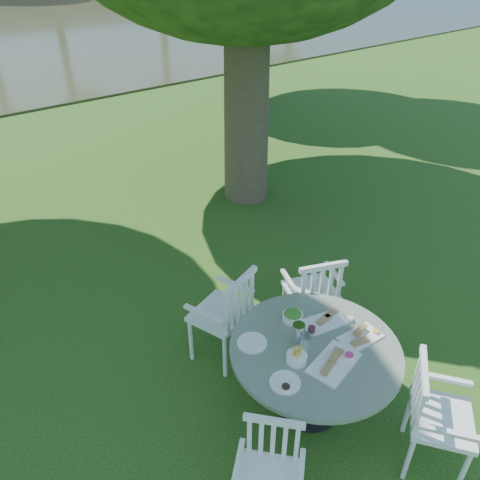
# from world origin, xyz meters

# --- Properties ---
(ground) EXTENTS (140.00, 140.00, 0.00)m
(ground) POSITION_xyz_m (0.00, 0.00, 0.00)
(ground) COLOR #17390B
(ground) RESTS_ON ground
(table) EXTENTS (1.40, 1.40, 0.73)m
(table) POSITION_xyz_m (-0.43, -1.30, 0.59)
(table) COLOR black
(table) RESTS_ON ground
(chair_ne) EXTENTS (0.63, 0.61, 0.97)m
(chair_ne) POSITION_xyz_m (0.27, -0.67, 0.57)
(chair_ne) COLOR white
(chair_ne) RESTS_ON ground
(chair_nw) EXTENTS (0.63, 0.61, 1.01)m
(chair_nw) POSITION_xyz_m (-0.61, -0.39, 0.60)
(chair_nw) COLOR white
(chair_nw) RESTS_ON ground
(chair_sw) EXTENTS (0.57, 0.58, 0.83)m
(chair_sw) POSITION_xyz_m (-1.28, -1.71, 0.49)
(chair_sw) COLOR white
(chair_sw) RESTS_ON ground
(chair_se) EXTENTS (0.66, 0.66, 0.97)m
(chair_se) POSITION_xyz_m (-0.11, -2.18, 0.57)
(chair_se) COLOR white
(chair_se) RESTS_ON ground
(tableware) EXTENTS (1.12, 0.87, 0.20)m
(tableware) POSITION_xyz_m (-0.44, -1.24, 0.77)
(tableware) COLOR white
(tableware) RESTS_ON table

